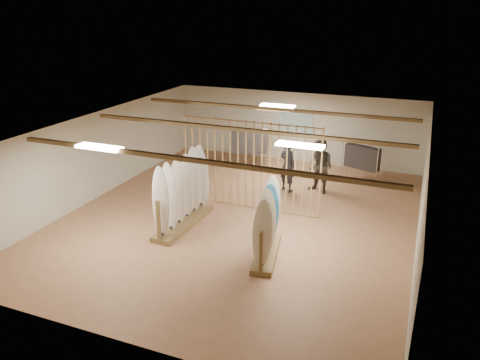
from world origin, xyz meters
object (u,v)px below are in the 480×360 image
at_px(clothing_rack_a, 249,142).
at_px(shopper_a, 288,162).
at_px(rack_left, 183,202).
at_px(rack_right, 267,233).
at_px(clothing_rack_b, 362,157).
at_px(shopper_b, 321,163).

height_order(clothing_rack_a, shopper_a, shopper_a).
distance_m(rack_left, clothing_rack_a, 5.69).
bearing_deg(rack_right, clothing_rack_a, 103.42).
bearing_deg(clothing_rack_a, clothing_rack_b, -22.45).
xyz_separation_m(clothing_rack_a, shopper_a, (2.13, -1.90, -0.01)).
relative_size(rack_right, shopper_b, 0.98).
height_order(rack_left, clothing_rack_b, rack_left).
height_order(rack_right, shopper_a, shopper_a).
bearing_deg(clothing_rack_a, rack_right, -86.15).
xyz_separation_m(clothing_rack_a, shopper_b, (3.20, -1.68, 0.03)).
xyz_separation_m(clothing_rack_b, shopper_a, (-2.23, -1.76, 0.08)).
bearing_deg(rack_right, rack_left, 153.06).
xyz_separation_m(rack_left, shopper_b, (3.06, 4.00, 0.33)).
xyz_separation_m(clothing_rack_b, shopper_b, (-1.16, -1.53, 0.12)).
bearing_deg(shopper_a, clothing_rack_b, -116.00).
relative_size(rack_left, clothing_rack_b, 1.82).
bearing_deg(clothing_rack_b, shopper_b, -106.40).
height_order(clothing_rack_a, shopper_b, shopper_b).
xyz_separation_m(rack_right, clothing_rack_b, (1.42, 6.33, 0.29)).
distance_m(rack_left, shopper_a, 4.28).
height_order(clothing_rack_a, clothing_rack_b, clothing_rack_a).
bearing_deg(clothing_rack_b, rack_right, -82.00).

